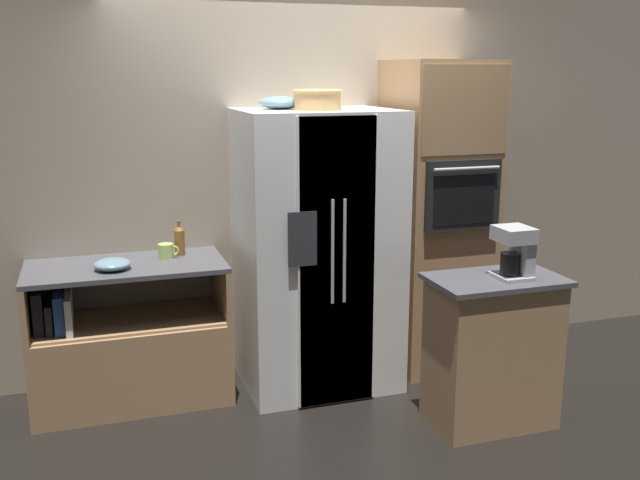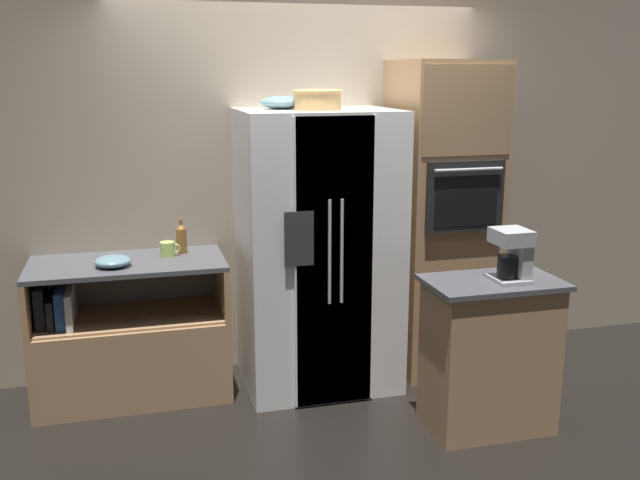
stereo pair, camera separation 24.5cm
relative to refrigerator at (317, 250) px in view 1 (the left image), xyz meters
The scene contains 12 objects.
ground_plane 0.92m from the refrigerator, 111.33° to the right, with size 20.00×20.00×0.00m, color black.
wall_back 0.65m from the refrigerator, 92.58° to the left, with size 12.00×0.06×2.80m.
counter_left 1.37m from the refrigerator, behind, with size 1.21×0.62×0.90m.
refrigerator is the anchor object (origin of this frame).
wall_oven 0.92m from the refrigerator, ahead, with size 0.65×0.73×2.14m.
island_counter 1.28m from the refrigerator, 48.24° to the right, with size 0.77×0.47×0.91m.
wicker_basket 0.98m from the refrigerator, 103.31° to the right, with size 0.31×0.31×0.12m.
fruit_bowl 0.98m from the refrigerator, 154.00° to the left, with size 0.27×0.27×0.08m.
bottle_tall 0.90m from the refrigerator, 165.34° to the left, with size 0.07×0.07×0.23m.
mug 0.97m from the refrigerator, behind, with size 0.13×0.10×0.09m.
mixing_bowl 1.30m from the refrigerator, behind, with size 0.22×0.22×0.07m.
coffee_maker 1.30m from the refrigerator, 46.64° to the right, with size 0.19×0.21×0.30m.
Camera 1 is at (-1.38, -4.27, 2.05)m, focal length 40.00 mm.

